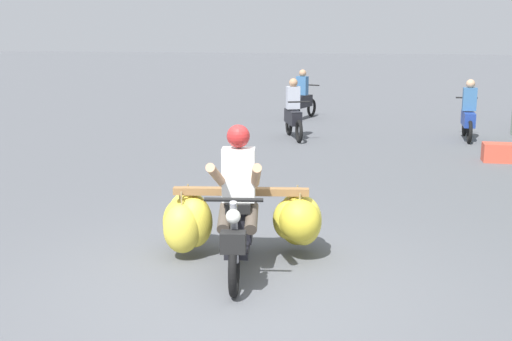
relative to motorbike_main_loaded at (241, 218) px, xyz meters
The scene contains 6 objects.
ground_plane 1.05m from the motorbike_main_loaded, 81.98° to the right, with size 120.00×120.00×0.00m, color #56595E.
motorbike_main_loaded is the anchor object (origin of this frame).
motorbike_distant_ahead_left 8.26m from the motorbike_main_loaded, 93.49° to the left, with size 0.72×1.55×1.40m.
motorbike_distant_ahead_right 11.58m from the motorbike_main_loaded, 93.31° to the left, with size 0.69×1.56×1.40m.
motorbike_distant_far_ahead 9.42m from the motorbike_main_loaded, 68.31° to the left, with size 0.50×1.62×1.40m.
produce_crate 7.31m from the motorbike_main_loaded, 59.10° to the left, with size 0.56×0.40×0.36m, color #CC4C38.
Camera 1 is at (1.33, -5.89, 2.55)m, focal length 45.87 mm.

